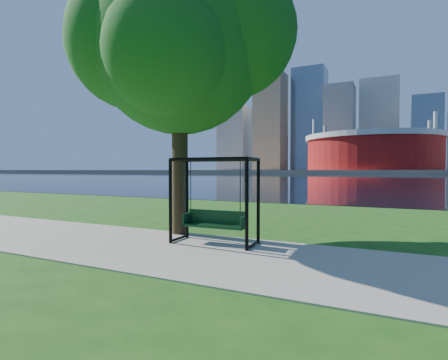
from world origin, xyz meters
The scene contains 8 objects.
ground centered at (0.00, 0.00, 0.00)m, with size 900.00×900.00×0.00m, color #1E5114.
path centered at (0.00, -0.50, 0.01)m, with size 120.00×4.00×0.03m, color #9E937F.
river centered at (0.00, 102.00, 0.01)m, with size 900.00×180.00×0.02m, color black.
far_bank centered at (0.00, 306.00, 1.00)m, with size 900.00×228.00×2.00m, color #937F60.
stadium centered at (-10.00, 235.00, 14.23)m, with size 83.00×83.00×32.00m.
skyline centered at (-4.27, 319.39, 35.89)m, with size 392.00×66.00×96.50m.
swing centered at (-0.60, 0.53, 1.09)m, with size 2.24×1.04×2.25m.
park_tree centered at (-2.26, 1.39, 5.74)m, with size 6.65×6.01×8.26m.
Camera 1 is at (3.61, -7.48, 1.93)m, focal length 28.00 mm.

